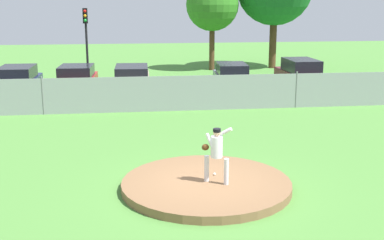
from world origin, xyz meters
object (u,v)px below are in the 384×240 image
pitcher_youth (216,150)px  parked_car_red (77,82)px  parked_car_slate (232,78)px  traffic_light_near (86,32)px  baseball (215,174)px  parked_car_navy (18,83)px  parked_car_burgundy (301,76)px  parked_car_champagne (132,81)px  traffic_cone_orange (251,79)px

pitcher_youth → parked_car_red: 15.42m
parked_car_red → pitcher_youth: bearing=-70.8°
parked_car_slate → traffic_light_near: 9.35m
traffic_light_near → baseball: bearing=-75.0°
parked_car_slate → traffic_light_near: traffic_light_near is taller
baseball → parked_car_red: bearing=110.2°
parked_car_red → parked_car_navy: bearing=-173.2°
parked_car_red → traffic_light_near: size_ratio=0.90×
parked_car_navy → parked_car_slate: bearing=3.3°
parked_car_burgundy → parked_car_slate: parked_car_burgundy is taller
pitcher_youth → parked_car_slate: pitcher_youth is taller
parked_car_champagne → parked_car_navy: bearing=-177.5°
baseball → traffic_cone_orange: bearing=72.8°
pitcher_youth → parked_car_burgundy: bearing=63.0°
pitcher_youth → baseball: (0.07, 0.59, -0.91)m
parked_car_slate → parked_car_champagne: bearing=-175.9°
parked_car_champagne → parked_car_burgundy: bearing=0.5°
parked_car_burgundy → traffic_light_near: bearing=161.8°
parked_car_slate → pitcher_youth: bearing=-103.2°
parked_car_champagne → traffic_cone_orange: size_ratio=8.46×
traffic_cone_orange → traffic_light_near: (-10.05, 1.05, 2.87)m
baseball → parked_car_burgundy: bearing=62.2°
traffic_light_near → parked_car_burgundy: bearing=-18.2°
parked_car_burgundy → traffic_light_near: (-12.18, 4.02, 2.28)m
parked_car_slate → parked_car_navy: bearing=-176.7°
pitcher_youth → parked_car_burgundy: size_ratio=0.35×
parked_car_burgundy → parked_car_champagne: 9.53m
pitcher_youth → traffic_light_near: traffic_light_near is taller
baseball → parked_car_slate: parked_car_slate is taller
parked_car_burgundy → parked_car_champagne: parked_car_burgundy is taller
parked_car_slate → parked_car_champagne: 5.62m
traffic_light_near → traffic_cone_orange: bearing=-6.0°
baseball → parked_car_red: parked_car_red is taller
parked_car_slate → parked_car_red: size_ratio=1.02×
parked_car_burgundy → parked_car_slate: (-3.93, 0.31, -0.10)m
baseball → parked_car_burgundy: size_ratio=0.02×
parked_car_champagne → parked_car_red: 2.96m
baseball → parked_car_slate: size_ratio=0.02×
parked_car_champagne → traffic_cone_orange: bearing=22.4°
pitcher_youth → parked_car_red: (-5.06, 14.57, -0.40)m
baseball → parked_car_navy: parked_car_navy is taller
parked_car_slate → traffic_light_near: bearing=155.8°
parked_car_burgundy → parked_car_navy: parked_car_burgundy is taller
parked_car_burgundy → parked_car_navy: size_ratio=1.03×
parked_car_navy → parked_car_red: bearing=6.8°
parked_car_burgundy → parked_car_slate: 3.94m
parked_car_champagne → traffic_light_near: size_ratio=1.02×
parked_car_navy → traffic_cone_orange: parked_car_navy is taller
pitcher_youth → traffic_cone_orange: pitcher_youth is taller
baseball → traffic_light_near: traffic_light_near is taller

